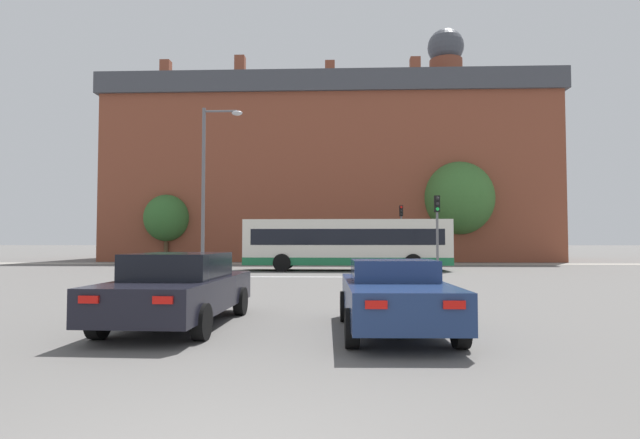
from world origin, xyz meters
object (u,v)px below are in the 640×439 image
Objects in this scene: car_saloon_left at (180,288)px; pedestrian_walking_east at (315,252)px; bus_crossing_lead at (347,243)px; pedestrian_walking_west at (280,250)px; traffic_light_near_right at (437,222)px; traffic_light_far_right at (401,225)px; street_lamp_junction at (209,176)px; car_roadster_right at (394,296)px; pedestrian_waiting at (393,252)px.

car_saloon_left is 3.08× the size of pedestrian_walking_east.
pedestrian_walking_east is (-2.21, 7.99, -0.65)m from bus_crossing_lead.
bus_crossing_lead reaches higher than pedestrian_walking_west.
bus_crossing_lead is 3.02× the size of traffic_light_near_right.
traffic_light_far_right is at bearing 34.67° from pedestrian_walking_east.
street_lamp_junction reaches higher than bus_crossing_lead.
street_lamp_junction is 15.33m from pedestrian_walking_west.
car_roadster_right is 0.37× the size of bus_crossing_lead.
street_lamp_junction is at bearing -141.77° from pedestrian_walking_west.
bus_crossing_lead is at bearing -117.90° from traffic_light_far_right.
pedestrian_walking_west is at bearing 176.25° from traffic_light_far_right.
bus_crossing_lead is 7.41× the size of pedestrian_waiting.
pedestrian_walking_east is at bearing 178.61° from traffic_light_far_right.
street_lamp_junction is at bearing -70.38° from pedestrian_walking_east.
car_roadster_right is 15.61m from street_lamp_junction.
pedestrian_waiting is at bearing 54.93° from street_lamp_junction.
pedestrian_waiting is at bearing 82.36° from car_roadster_right.
bus_crossing_lead is 1.49× the size of street_lamp_junction.
bus_crossing_lead is 6.62m from traffic_light_near_right.
pedestrian_walking_west reaches higher than pedestrian_walking_east.
pedestrian_walking_east is at bearing 88.46° from car_saloon_left.
car_roadster_right is at bearing 122.00° from pedestrian_waiting.
traffic_light_far_right is (7.85, 26.89, 2.16)m from car_saloon_left.
pedestrian_walking_east is at bearing 116.72° from traffic_light_near_right.
pedestrian_waiting is 8.48m from pedestrian_walking_west.
traffic_light_far_right is 6.67m from pedestrian_walking_east.
pedestrian_walking_east is at bearing 73.56° from street_lamp_junction.
traffic_light_far_right is 2.73× the size of pedestrian_waiting.
car_roadster_right is at bearing -104.07° from traffic_light_near_right.
pedestrian_waiting and pedestrian_walking_east have the same top height.
pedestrian_walking_west is (-8.47, 0.54, 0.14)m from pedestrian_waiting.
pedestrian_walking_west is (1.55, 14.80, -3.69)m from street_lamp_junction.
bus_crossing_lead is 7.41× the size of pedestrian_walking_east.
car_roadster_right is 1.01× the size of traffic_light_far_right.
traffic_light_near_right reaches higher than pedestrian_walking_west.
bus_crossing_lead reaches higher than pedestrian_walking_east.
traffic_light_far_right reaches higher than traffic_light_near_right.
traffic_light_near_right is (3.70, 14.78, 1.96)m from car_roadster_right.
street_lamp_junction is (-6.45, -6.37, 3.17)m from bus_crossing_lead.
pedestrian_walking_west is at bearing 84.03° from street_lamp_junction.
street_lamp_junction is at bearing -45.33° from bus_crossing_lead.
traffic_light_far_right is at bearing -49.55° from pedestrian_walking_west.
street_lamp_junction is at bearing -172.34° from traffic_light_near_right.
pedestrian_walking_east reaches higher than car_roadster_right.
pedestrian_waiting is (7.26, 26.95, 0.17)m from car_saloon_left.
car_saloon_left is at bearing -119.48° from traffic_light_near_right.
car_roadster_right is at bearing 1.71° from bus_crossing_lead.
bus_crossing_lead is at bearing 90.22° from car_roadster_right.
traffic_light_far_right is at bearing 90.64° from traffic_light_near_right.
traffic_light_far_right is at bearing 53.28° from street_lamp_junction.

